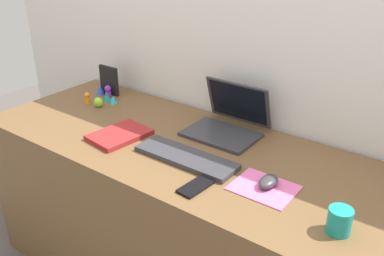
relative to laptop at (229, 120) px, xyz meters
The scene contains 16 objects.
back_wall 0.18m from the laptop, 107.90° to the left, with size 3.06×0.05×1.64m, color silver.
desk 0.48m from the laptop, 103.64° to the right, with size 1.86×0.69×0.74m, color brown.
laptop is the anchor object (origin of this frame).
keyboard 0.31m from the laptop, 89.33° to the right, with size 0.41×0.13×0.02m, color #333338.
mousepad 0.46m from the laptop, 42.46° to the right, with size 0.21×0.17×0.00m, color pink.
mouse 0.45m from the laptop, 40.33° to the right, with size 0.06×0.10×0.03m, color #333338.
cell_phone 0.47m from the laptop, 71.70° to the right, with size 0.06×0.13×0.01m, color black.
notebook_pad 0.47m from the laptop, 136.47° to the right, with size 0.17×0.24×0.02m, color maroon.
picture_frame 0.74m from the laptop, behind, with size 0.12×0.02×0.15m, color black.
coffee_mug 0.72m from the laptop, 31.86° to the right, with size 0.07×0.07×0.08m, color teal.
toy_figurine_orange 0.75m from the laptop, 168.41° to the right, with size 0.03×0.03×0.06m.
toy_figurine_cyan 0.64m from the laptop, behind, with size 0.04×0.04×0.04m, color #28B7CC.
toy_figurine_lime 0.67m from the laptop, 167.42° to the right, with size 0.04×0.04×0.05m, color #8CDB33.
toy_figurine_purple 0.72m from the laptop, behind, with size 0.03×0.03×0.06m.
toy_figurine_blue 0.78m from the laptop, behind, with size 0.04×0.04×0.05m, color blue.
toy_figurine_teal 0.69m from the laptop, behind, with size 0.04×0.04×0.04m, color teal.
Camera 1 is at (0.92, -1.21, 1.55)m, focal length 40.10 mm.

